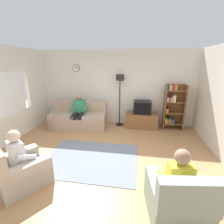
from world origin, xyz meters
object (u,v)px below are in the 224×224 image
tv_stand (142,120)px  person_in_right_armchair (177,178)px  couch (79,119)px  armchair_near_bookshelf (177,200)px  bookshelf (173,106)px  floor_lamp (120,86)px  tv (142,107)px  person_in_left_armchair (22,155)px  person_on_couch (79,109)px  armchair_near_window (20,171)px

tv_stand → person_in_right_armchair: bearing=-82.4°
couch → armchair_near_bookshelf: (2.69, -3.21, -0.02)m
bookshelf → person_in_right_armchair: bookshelf is taller
person_in_right_armchair → bookshelf: bearing=81.0°
couch → floor_lamp: (1.40, 0.46, 1.14)m
tv → person_in_left_armchair: person_in_left_armchair is taller
floor_lamp → armchair_near_bookshelf: size_ratio=1.89×
bookshelf → tv: bearing=-174.7°
person_in_right_armchair → tv_stand: bearing=97.6°
person_on_couch → person_in_left_armchair: (-0.08, -2.80, -0.09)m
couch → armchair_near_bookshelf: bearing=-50.1°
person_on_couch → person_in_right_armchair: 3.99m
floor_lamp → armchair_near_window: bearing=-113.2°
armchair_near_window → person_in_left_armchair: 0.33m
tv_stand → bookshelf: size_ratio=0.70×
person_on_couch → floor_lamp: bearing=22.9°
tv → person_in_left_armchair: 3.94m
floor_lamp → person_in_left_armchair: floor_lamp is taller
tv → person_in_left_armchair: size_ratio=0.54×
armchair_near_window → armchair_near_bookshelf: 2.77m
floor_lamp → person_in_right_armchair: size_ratio=1.65×
armchair_near_bookshelf → person_in_left_armchair: (-2.71, 0.30, 0.32)m
armchair_near_bookshelf → tv: bearing=97.7°
tv_stand → person_on_couch: size_ratio=0.89×
armchair_near_window → couch: bearing=88.7°
tv → floor_lamp: bearing=171.3°
floor_lamp → person_in_left_armchair: 3.76m
person_on_couch → armchair_near_window: bearing=-92.6°
floor_lamp → person_in_left_armchair: size_ratio=1.65×
armchair_near_bookshelf → person_on_couch: person_on_couch is taller
tv_stand → armchair_near_window: 4.05m
bookshelf → armchair_near_window: bearing=-134.1°
tv → armchair_near_window: size_ratio=0.51×
person_on_couch → person_in_right_armchair: person_on_couch is taller
tv → person_in_right_armchair: 3.49m
couch → person_on_couch: person_on_couch is taller
tv → bookshelf: 1.04m
tv_stand → person_in_left_armchair: size_ratio=0.98×
tv → bookshelf: (1.03, 0.09, 0.06)m
bookshelf → person_in_right_armchair: bearing=-99.0°
bookshelf → person_on_couch: 3.23m
armchair_near_bookshelf → armchair_near_window: bearing=175.3°
couch → tv: bearing=8.6°
bookshelf → person_in_right_armchair: 3.60m
tv_stand → bookshelf: 1.17m
couch → person_in_left_armchair: person_in_left_armchair is taller
floor_lamp → person_on_couch: bearing=-157.1°
armchair_near_bookshelf → person_in_right_armchair: size_ratio=0.87×
person_on_couch → person_in_right_armchair: size_ratio=1.11×
person_on_couch → person_in_left_armchair: bearing=-91.6°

